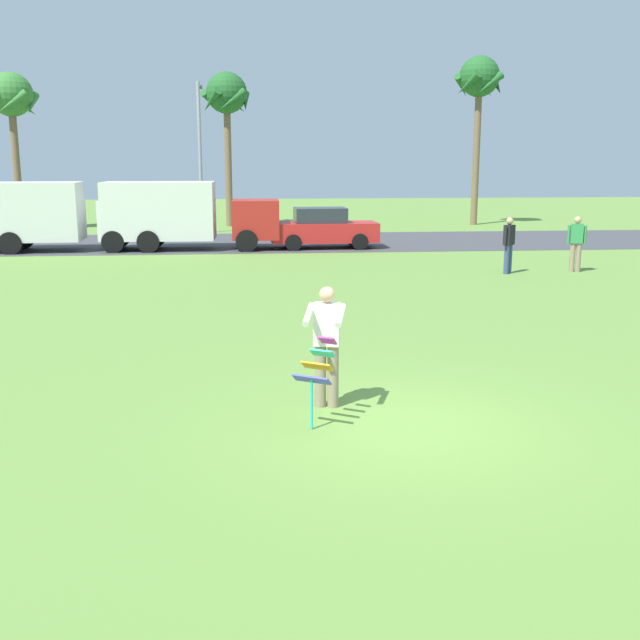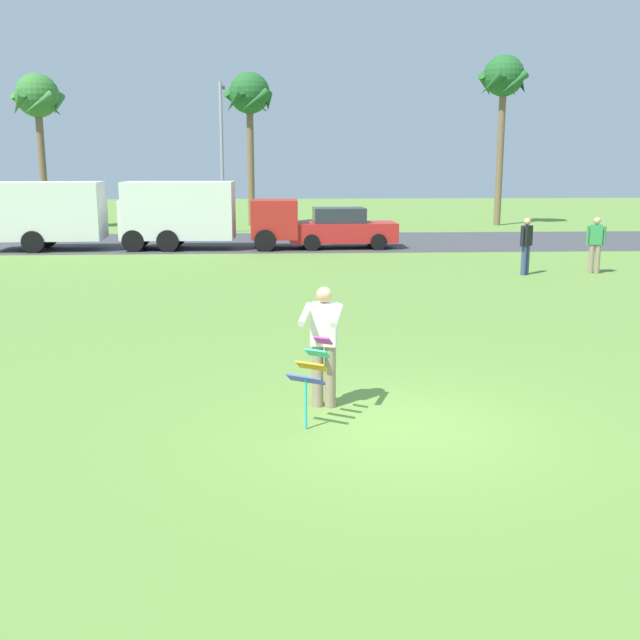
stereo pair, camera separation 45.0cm
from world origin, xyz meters
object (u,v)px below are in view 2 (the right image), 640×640
object	(u,v)px
palm_tree_left_near	(38,102)
person_walker_far	(596,243)
palm_tree_right_near	(250,99)
person_walker_near	(526,244)
person_kite_flyer	(324,342)
parked_truck_red_cab	(201,213)
parked_car_red	(342,229)
parked_truck_white_box	(69,214)
streetlight_pole	(222,148)
kite_held	(312,369)
palm_tree_centre_far	(503,83)

from	to	relation	value
palm_tree_left_near	person_walker_far	xyz separation A→B (m)	(21.41, -16.37, -5.30)
palm_tree_right_near	person_walker_near	distance (m)	20.90
person_kite_flyer	parked_truck_red_cab	distance (m)	20.08
palm_tree_left_near	person_walker_near	bearing A→B (deg)	-40.78
person_walker_near	palm_tree_right_near	bearing A→B (deg)	116.22
person_kite_flyer	palm_tree_right_near	world-z (taller)	palm_tree_right_near
parked_car_red	parked_truck_white_box	bearing A→B (deg)	179.99
palm_tree_left_near	streetlight_pole	world-z (taller)	palm_tree_left_near
parked_truck_white_box	palm_tree_right_near	distance (m)	13.56
kite_held	parked_truck_red_cab	bearing A→B (deg)	99.43
parked_truck_white_box	kite_held	bearing A→B (deg)	-67.54
person_kite_flyer	parked_car_red	bearing A→B (deg)	84.44
kite_held	palm_tree_left_near	distance (m)	32.45
person_walker_near	palm_tree_centre_far	bearing A→B (deg)	76.54
kite_held	person_walker_near	bearing A→B (deg)	61.45
parked_car_red	palm_tree_right_near	distance (m)	12.71
parked_truck_white_box	palm_tree_left_near	world-z (taller)	palm_tree_left_near
kite_held	palm_tree_right_near	world-z (taller)	palm_tree_right_near
palm_tree_centre_far	parked_truck_red_cab	bearing A→B (deg)	-144.99
palm_tree_left_near	streetlight_pole	bearing A→B (deg)	-12.96
person_kite_flyer	parked_truck_red_cab	bearing A→B (deg)	100.35
kite_held	palm_tree_left_near	size ratio (longest dim) A/B	0.15
person_walker_far	parked_car_red	bearing A→B (deg)	134.90
parked_truck_white_box	person_walker_far	bearing A→B (deg)	-22.13
palm_tree_centre_far	person_walker_far	bearing A→B (deg)	-96.55
person_kite_flyer	person_walker_far	bearing A→B (deg)	53.82
parked_truck_white_box	palm_tree_centre_far	size ratio (longest dim) A/B	0.77
palm_tree_right_near	palm_tree_centre_far	bearing A→B (deg)	-1.34
palm_tree_right_near	streetlight_pole	world-z (taller)	palm_tree_right_near
person_kite_flyer	streetlight_pole	xyz separation A→B (m)	(-3.22, 26.78, 3.05)
person_kite_flyer	kite_held	bearing A→B (deg)	-105.12
parked_truck_red_cab	person_kite_flyer	bearing A→B (deg)	-79.65
person_kite_flyer	parked_car_red	size ratio (longest dim) A/B	0.41
person_kite_flyer	parked_truck_red_cab	xyz separation A→B (m)	(-3.61, 19.74, 0.46)
person_kite_flyer	palm_tree_centre_far	world-z (taller)	palm_tree_centre_far
parked_truck_white_box	parked_car_red	xyz separation A→B (m)	(10.60, -0.00, -0.64)
parked_car_red	palm_tree_centre_far	size ratio (longest dim) A/B	0.49
kite_held	parked_truck_white_box	size ratio (longest dim) A/B	0.17
parked_truck_red_cab	parked_truck_white_box	bearing A→B (deg)	179.98
kite_held	parked_truck_white_box	world-z (taller)	parked_truck_white_box
palm_tree_right_near	person_walker_far	world-z (taller)	palm_tree_right_near
parked_truck_white_box	streetlight_pole	bearing A→B (deg)	52.19
streetlight_pole	parked_truck_red_cab	bearing A→B (deg)	-93.18
kite_held	parked_truck_white_box	bearing A→B (deg)	112.46
parked_truck_white_box	parked_truck_red_cab	world-z (taller)	same
palm_tree_centre_far	person_walker_near	xyz separation A→B (m)	(-4.25, -17.76, -6.39)
parked_truck_white_box	parked_car_red	bearing A→B (deg)	-0.01
parked_truck_red_cab	parked_car_red	xyz separation A→B (m)	(5.53, -0.00, -0.64)
palm_tree_centre_far	person_walker_far	world-z (taller)	palm_tree_centre_far
parked_truck_red_cab	streetlight_pole	bearing A→B (deg)	86.82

